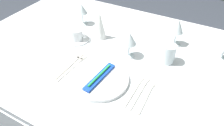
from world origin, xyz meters
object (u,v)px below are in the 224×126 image
object	(u,v)px
dinner_plate	(100,79)
fork_outer	(74,66)
spoon_tea	(148,93)
toothbrush_package	(100,77)
wine_glass_right	(82,10)
wine_glass_centre	(129,40)
spoon_soup	(137,86)
napkin_folded	(100,25)
drink_tumbler	(168,55)
wine_glass_far	(178,28)
spoon_dessert	(142,88)
fork_inner	(71,65)
coffee_cup_left	(77,34)

from	to	relation	value
dinner_plate	fork_outer	distance (m)	0.17
spoon_tea	toothbrush_package	bearing A→B (deg)	-171.33
toothbrush_package	wine_glass_right	bearing A→B (deg)	132.64
dinner_plate	wine_glass_centre	world-z (taller)	wine_glass_centre
spoon_soup	napkin_folded	size ratio (longest dim) A/B	1.27
drink_tumbler	napkin_folded	xyz separation A→B (m)	(-0.42, 0.03, 0.04)
wine_glass_centre	wine_glass_right	world-z (taller)	wine_glass_centre
toothbrush_package	spoon_soup	world-z (taller)	toothbrush_package
napkin_folded	wine_glass_far	bearing A→B (deg)	19.47
spoon_dessert	wine_glass_far	xyz separation A→B (m)	(0.03, 0.42, 0.11)
fork_outer	napkin_folded	size ratio (longest dim) A/B	1.34
toothbrush_package	wine_glass_centre	distance (m)	0.25
drink_tumbler	fork_outer	bearing A→B (deg)	-146.80
spoon_soup	spoon_dessert	distance (m)	0.03
fork_inner	drink_tumbler	xyz separation A→B (m)	(0.43, 0.26, 0.04)
spoon_tea	napkin_folded	world-z (taller)	napkin_folded
fork_inner	wine_glass_far	distance (m)	0.62
toothbrush_package	fork_inner	xyz separation A→B (m)	(-0.19, 0.03, -0.02)
spoon_dessert	napkin_folded	bearing A→B (deg)	144.44
wine_glass_centre	wine_glass_right	size ratio (longest dim) A/B	1.04
spoon_tea	drink_tumbler	bearing A→B (deg)	88.59
spoon_dessert	spoon_soup	bearing A→B (deg)	177.18
wine_glass_right	napkin_folded	size ratio (longest dim) A/B	0.82
spoon_dessert	wine_glass_right	xyz separation A→B (m)	(-0.57, 0.36, 0.10)
coffee_cup_left	napkin_folded	distance (m)	0.15
fork_outer	spoon_soup	size ratio (longest dim) A/B	1.05
wine_glass_centre	drink_tumbler	xyz separation A→B (m)	(0.20, 0.05, -0.06)
spoon_dessert	dinner_plate	bearing A→B (deg)	-166.54
spoon_tea	coffee_cup_left	size ratio (longest dim) A/B	1.98
toothbrush_package	spoon_dessert	xyz separation A→B (m)	(0.20, 0.05, -0.02)
spoon_dessert	wine_glass_centre	size ratio (longest dim) A/B	1.51
wine_glass_right	drink_tumbler	distance (m)	0.63
spoon_soup	wine_glass_far	xyz separation A→B (m)	(0.06, 0.42, 0.11)
dinner_plate	spoon_tea	bearing A→B (deg)	8.67
napkin_folded	wine_glass_centre	bearing A→B (deg)	-20.10
spoon_tea	wine_glass_right	distance (m)	0.72
wine_glass_right	fork_outer	bearing A→B (deg)	-62.00
fork_outer	fork_inner	bearing A→B (deg)	168.08
spoon_dessert	spoon_tea	distance (m)	0.04
spoon_tea	coffee_cup_left	world-z (taller)	coffee_cup_left
toothbrush_package	fork_inner	bearing A→B (deg)	172.40
spoon_soup	wine_glass_far	size ratio (longest dim) A/B	1.40
drink_tumbler	wine_glass_right	bearing A→B (deg)	168.71
toothbrush_package	spoon_dessert	distance (m)	0.20
drink_tumbler	toothbrush_package	bearing A→B (deg)	-129.41
coffee_cup_left	wine_glass_centre	xyz separation A→B (m)	(0.34, 0.01, 0.06)
napkin_folded	wine_glass_right	bearing A→B (deg)	154.63
spoon_soup	fork_outer	bearing A→B (deg)	-175.49
toothbrush_package	spoon_tea	distance (m)	0.23
dinner_plate	fork_inner	size ratio (longest dim) A/B	1.23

